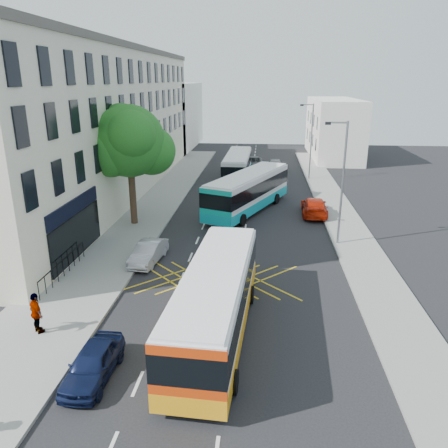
% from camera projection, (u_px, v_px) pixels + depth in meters
% --- Properties ---
extents(ground, '(120.00, 120.00, 0.00)m').
position_uv_depth(ground, '(231.00, 341.00, 18.53)').
color(ground, black).
rests_on(ground, ground).
extents(pavement_left, '(5.00, 70.00, 0.15)m').
position_uv_depth(pavement_left, '(135.00, 224.00, 33.39)').
color(pavement_left, gray).
rests_on(pavement_left, ground).
extents(pavement_right, '(3.00, 70.00, 0.15)m').
position_uv_depth(pavement_right, '(347.00, 230.00, 32.05)').
color(pavement_right, gray).
rests_on(pavement_right, ground).
extents(terrace_main, '(8.30, 45.00, 13.50)m').
position_uv_depth(terrace_main, '(101.00, 122.00, 40.72)').
color(terrace_main, beige).
rests_on(terrace_main, ground).
extents(terrace_far, '(8.00, 20.00, 10.00)m').
position_uv_depth(terrace_far, '(169.00, 116.00, 70.11)').
color(terrace_far, silver).
rests_on(terrace_far, ground).
extents(building_right, '(6.00, 18.00, 8.00)m').
position_uv_depth(building_right, '(333.00, 128.00, 61.71)').
color(building_right, silver).
rests_on(building_right, ground).
extents(street_tree, '(6.30, 5.70, 8.80)m').
position_uv_depth(street_tree, '(129.00, 142.00, 31.40)').
color(street_tree, '#382619').
rests_on(street_tree, pavement_left).
extents(lamp_near, '(1.45, 0.15, 8.00)m').
position_uv_depth(lamp_near, '(341.00, 177.00, 27.89)').
color(lamp_near, slate).
rests_on(lamp_near, pavement_right).
extents(lamp_far, '(1.45, 0.15, 8.00)m').
position_uv_depth(lamp_far, '(310.00, 138.00, 46.80)').
color(lamp_far, slate).
rests_on(lamp_far, pavement_right).
extents(railings, '(0.08, 5.60, 1.14)m').
position_uv_depth(railings, '(63.00, 267.00, 24.12)').
color(railings, black).
rests_on(railings, pavement_left).
extents(bus_near, '(3.22, 11.12, 3.09)m').
position_uv_depth(bus_near, '(216.00, 300.00, 18.59)').
color(bus_near, silver).
rests_on(bus_near, ground).
extents(bus_mid, '(6.92, 11.60, 3.23)m').
position_uv_depth(bus_mid, '(248.00, 191.00, 36.38)').
color(bus_mid, silver).
rests_on(bus_mid, ground).
extents(bus_far, '(2.82, 10.72, 3.00)m').
position_uv_depth(bus_far, '(238.00, 166.00, 47.43)').
color(bus_far, silver).
rests_on(bus_far, ground).
extents(motorbike, '(0.71, 2.19, 1.95)m').
position_uv_depth(motorbike, '(227.00, 355.00, 16.12)').
color(motorbike, black).
rests_on(motorbike, ground).
extents(parked_car_blue, '(1.57, 3.70, 1.25)m').
position_uv_depth(parked_car_blue, '(93.00, 363.00, 16.10)').
color(parked_car_blue, '#0D1636').
rests_on(parked_car_blue, ground).
extents(parked_car_silver, '(1.77, 3.94, 1.25)m').
position_uv_depth(parked_car_silver, '(148.00, 253.00, 26.37)').
color(parked_car_silver, '#ABADB3').
rests_on(parked_car_silver, ground).
extents(red_hatchback, '(2.20, 5.00, 1.43)m').
position_uv_depth(red_hatchback, '(314.00, 206.00, 35.61)').
color(red_hatchback, red).
rests_on(red_hatchback, ground).
extents(distant_car_grey, '(2.49, 5.03, 1.37)m').
position_uv_depth(distant_car_grey, '(253.00, 163.00, 54.45)').
color(distant_car_grey, '#464B4F').
rests_on(distant_car_grey, ground).
extents(distant_car_silver, '(1.98, 4.38, 1.46)m').
position_uv_depth(distant_car_silver, '(275.00, 164.00, 53.30)').
color(distant_car_silver, '#9EA0A5').
rests_on(distant_car_silver, ground).
extents(pedestrian_far, '(1.13, 1.05, 1.87)m').
position_uv_depth(pedestrian_far, '(36.00, 313.00, 18.64)').
color(pedestrian_far, gray).
rests_on(pedestrian_far, pavement_left).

